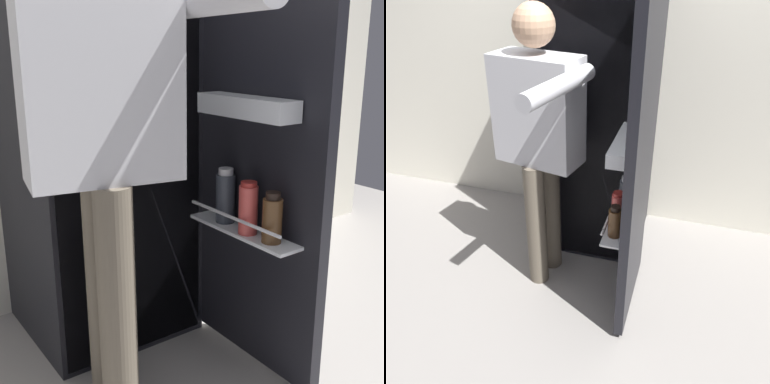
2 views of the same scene
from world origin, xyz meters
The scene contains 4 objects.
ground_plane centered at (0.00, 0.00, 0.00)m, with size 5.78×5.78×0.00m, color gray.
kitchen_wall centered at (0.00, 0.92, 1.20)m, with size 4.40×0.10×2.41m, color silver.
refrigerator centered at (0.03, 0.51, 0.89)m, with size 0.69×1.24×1.78m.
person centered at (-0.21, 0.04, 0.97)m, with size 0.56×0.81×1.62m.
Camera 2 is at (0.57, -1.85, 1.82)m, focal length 38.01 mm.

